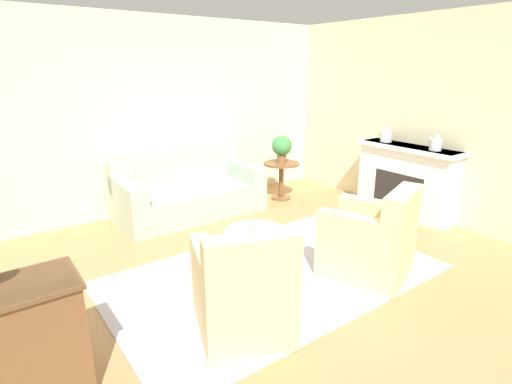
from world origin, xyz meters
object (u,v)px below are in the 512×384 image
(armchair_left, at_px, (243,292))
(potted_plant_on_side_table, at_px, (282,147))
(vase_mantel_far, at_px, (436,144))
(couch, at_px, (189,194))
(side_table, at_px, (281,174))
(vase_mantel_near, at_px, (386,136))
(armchair_right, at_px, (372,242))
(ottoman_table, at_px, (255,246))

(armchair_left, xyz_separation_m, potted_plant_on_side_table, (2.48, 2.53, 0.50))
(vase_mantel_far, bearing_deg, couch, 138.19)
(couch, xyz_separation_m, side_table, (1.55, -0.25, 0.12))
(armchair_left, height_order, vase_mantel_near, vase_mantel_near)
(armchair_left, distance_m, potted_plant_on_side_table, 3.58)
(couch, relative_size, armchair_left, 2.03)
(armchair_right, bearing_deg, armchair_left, 180.00)
(vase_mantel_far, distance_m, potted_plant_on_side_table, 2.26)
(armchair_left, bearing_deg, vase_mantel_far, 8.37)
(side_table, bearing_deg, couch, 170.70)
(armchair_right, height_order, vase_mantel_near, vase_mantel_near)
(armchair_left, relative_size, potted_plant_on_side_table, 2.31)
(armchair_right, relative_size, vase_mantel_near, 4.54)
(armchair_right, height_order, vase_mantel_far, vase_mantel_far)
(vase_mantel_far, bearing_deg, side_table, 116.10)
(armchair_right, bearing_deg, ottoman_table, 139.71)
(ottoman_table, bearing_deg, vase_mantel_near, 10.55)
(armchair_right, distance_m, ottoman_table, 1.20)
(side_table, bearing_deg, vase_mantel_near, -51.27)
(vase_mantel_far, bearing_deg, vase_mantel_near, 90.00)
(side_table, xyz_separation_m, vase_mantel_far, (0.99, -2.01, 0.69))
(couch, xyz_separation_m, vase_mantel_far, (2.54, -2.27, 0.80))
(ottoman_table, bearing_deg, couch, 83.02)
(ottoman_table, height_order, potted_plant_on_side_table, potted_plant_on_side_table)
(side_table, bearing_deg, vase_mantel_far, -63.90)
(ottoman_table, bearing_deg, potted_plant_on_side_table, 44.25)
(vase_mantel_near, bearing_deg, side_table, 128.73)
(armchair_left, distance_m, vase_mantel_near, 3.78)
(vase_mantel_far, relative_size, potted_plant_on_side_table, 0.48)
(armchair_right, xyz_separation_m, potted_plant_on_side_table, (0.88, 2.53, 0.50))
(ottoman_table, height_order, side_table, side_table)
(vase_mantel_far, bearing_deg, armchair_left, -171.63)
(couch, bearing_deg, vase_mantel_near, -30.33)
(couch, height_order, side_table, couch)
(vase_mantel_near, height_order, vase_mantel_far, vase_mantel_near)
(side_table, distance_m, potted_plant_on_side_table, 0.45)
(side_table, height_order, vase_mantel_near, vase_mantel_near)
(couch, distance_m, potted_plant_on_side_table, 1.67)
(potted_plant_on_side_table, bearing_deg, armchair_right, -109.19)
(ottoman_table, height_order, vase_mantel_far, vase_mantel_far)
(potted_plant_on_side_table, bearing_deg, side_table, -63.43)
(vase_mantel_far, bearing_deg, ottoman_table, 174.53)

